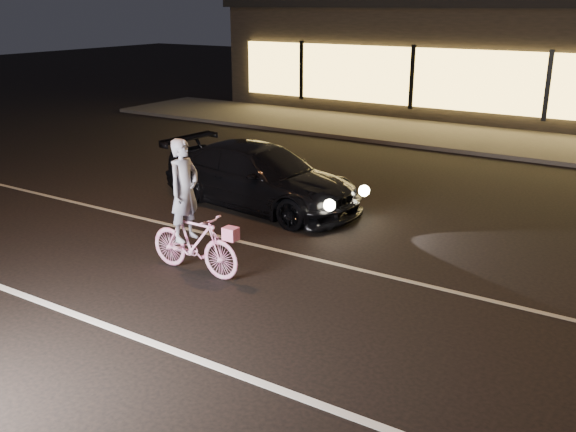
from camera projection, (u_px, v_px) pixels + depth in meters
The scene contains 7 objects.
ground at pixel (298, 321), 8.62m from camera, with size 90.00×90.00×0.00m, color black.
lane_stripe_near at pixel (230, 372), 7.42m from camera, with size 60.00×0.12×0.01m, color silver.
lane_stripe_far at pixel (364, 271), 10.22m from camera, with size 60.00×0.10×0.01m, color gray.
sidewalk at pixel (528, 145), 19.00m from camera, with size 30.00×4.00×0.12m, color #383533.
storefront at pixel (574, 59), 23.11m from camera, with size 25.40×8.42×4.20m.
cyclist at pixel (191, 227), 9.94m from camera, with size 1.69×0.58×2.13m.
sedan at pixel (261, 177), 13.22m from camera, with size 4.62×2.23×1.30m.
Camera 1 is at (4.04, -6.59, 4.06)m, focal length 40.00 mm.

